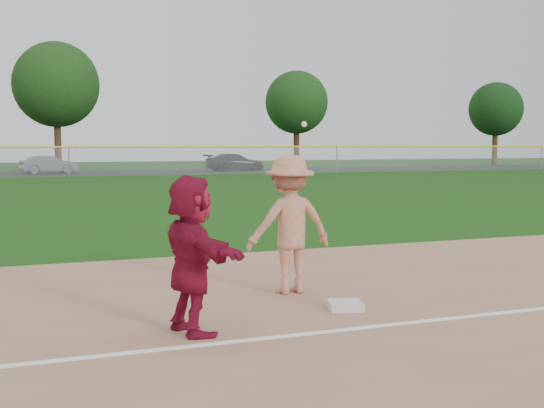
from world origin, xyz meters
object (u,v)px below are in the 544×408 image
object	(u,v)px
first_base	(345,305)
car_right	(235,162)
base_runner	(191,254)
car_mid	(49,164)

from	to	relation	value
first_base	car_right	xyz separation A→B (m)	(12.92, 45.26, 0.65)
base_runner	car_mid	xyz separation A→B (m)	(0.64, 45.81, -0.24)
base_runner	car_mid	distance (m)	45.82
base_runner	car_mid	world-z (taller)	base_runner
first_base	car_mid	xyz separation A→B (m)	(-1.51, 45.42, 0.61)
first_base	car_right	world-z (taller)	car_right
first_base	base_runner	xyz separation A→B (m)	(-2.15, -0.39, 0.86)
first_base	base_runner	size ratio (longest dim) A/B	0.24
first_base	base_runner	distance (m)	2.34
car_mid	car_right	size ratio (longest dim) A/B	0.84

